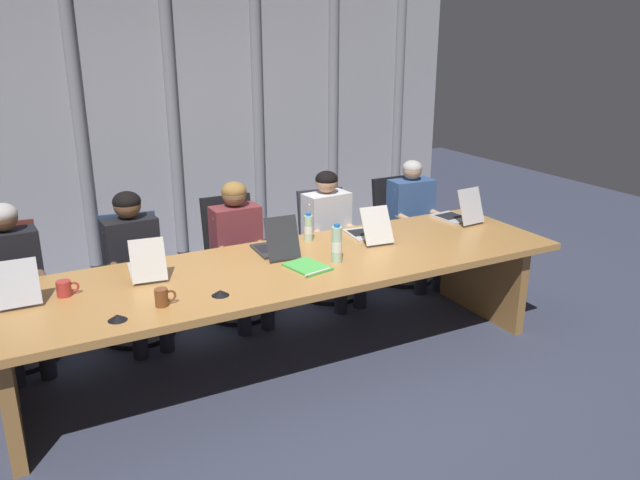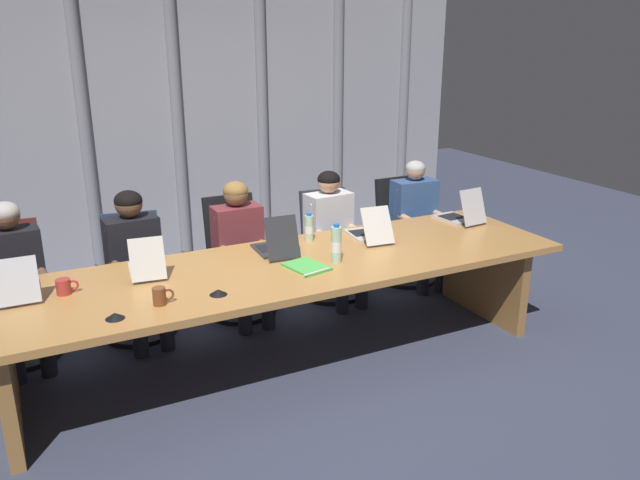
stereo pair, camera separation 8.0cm
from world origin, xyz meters
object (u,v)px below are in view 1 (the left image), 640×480
Objects in this scene: laptop_left_end at (18,289)px; laptop_right_end at (458,214)px; laptop_right_mid at (368,231)px; office_chair_center at (236,270)px; person_center at (240,243)px; office_chair_left_end at (13,310)px; spiral_notepad at (308,267)px; laptop_left_mid at (147,266)px; office_chair_right_mid at (328,256)px; coffee_mug_far at (162,297)px; coffee_mug_near at (65,288)px; conference_mic_middle at (220,293)px; conference_mic_left_side at (117,317)px; water_bottle_primary at (337,245)px; person_right_mid at (332,229)px; laptop_center at (275,246)px; person_left_mid at (135,258)px; water_bottle_secondary at (308,228)px; person_right_end at (415,215)px; office_chair_left_mid at (135,290)px; office_chair_right_end at (401,241)px.

laptop_left_end is 3.41m from laptop_right_end.
laptop_right_mid is at bearing -89.07° from laptop_left_end.
office_chair_center is 0.85× the size of person_center.
office_chair_left_end is 2.19m from spiral_notepad.
laptop_left_mid is 1.26× the size of spiral_notepad.
office_chair_right_mid is 2.27m from coffee_mug_far.
coffee_mug_near is 1.21× the size of conference_mic_middle.
office_chair_left_end is 7.63× the size of coffee_mug_far.
laptop_left_mid is at bearing 95.16° from laptop_right_mid.
conference_mic_left_side is at bearing -164.05° from coffee_mug_far.
laptop_left_end is 0.78m from laptop_left_mid.
water_bottle_primary is at bearing 100.63° from laptop_right_end.
laptop_left_end is at bearing 96.07° from laptop_right_mid.
person_right_mid is at bearing 79.76° from office_chair_center.
laptop_center reaches higher than coffee_mug_near.
water_bottle_primary reaches higher than office_chair_center.
person_left_mid is 1.15m from coffee_mug_far.
person_left_mid is 0.83m from person_center.
water_bottle_secondary is 0.60m from spiral_notepad.
office_chair_left_end is (-2.53, 0.77, -0.44)m from laptop_right_mid.
office_chair_left_end is (-0.83, 0.75, -0.44)m from laptop_left_mid.
laptop_center is at bearing 88.90° from spiral_notepad.
coffee_mug_far is at bearing -177.23° from laptop_left_mid.
coffee_mug_near is (-2.30, -0.87, 0.45)m from office_chair_right_mid.
water_bottle_primary is (2.00, -0.36, 0.07)m from laptop_left_end.
person_center is 1.58m from coffee_mug_near.
coffee_mug_far is at bearing -62.05° from person_right_mid.
laptop_left_mid reaches higher than laptop_left_end.
person_right_end is 3.35× the size of spiral_notepad.
water_bottle_secondary reaches higher than coffee_mug_near.
office_chair_left_mid reaches higher than conference_mic_left_side.
office_chair_left_end reaches higher than water_bottle_secondary.
spiral_notepad is at bearing -9.90° from coffee_mug_near.
person_left_mid is at bearing 57.55° from laptop_center.
office_chair_left_end reaches higher than coffee_mug_near.
person_right_mid reaches higher than office_chair_center.
laptop_center is 0.98× the size of laptop_right_end.
water_bottle_secondary is 1.81m from coffee_mug_near.
water_bottle_primary is at bearing -8.34° from coffee_mug_near.
laptop_left_mid is at bearing -61.73° from office_chair_right_mid.
office_chair_center is (1.67, 0.77, -0.44)m from laptop_left_end.
office_chair_left_end is 1.02× the size of office_chair_right_end.
office_chair_center is (-0.03, 0.77, -0.45)m from laptop_center.
laptop_right_end is 1.85m from person_center.
person_right_end is (0.89, 0.00, 0.00)m from person_right_mid.
laptop_right_end is 1.94m from office_chair_center.
office_chair_right_end is (3.41, -0.00, -0.01)m from office_chair_left_end.
laptop_right_mid is at bearing 87.37° from laptop_right_end.
laptop_left_end reaches higher than office_chair_right_mid.
laptop_right_end is 2.39m from conference_mic_middle.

